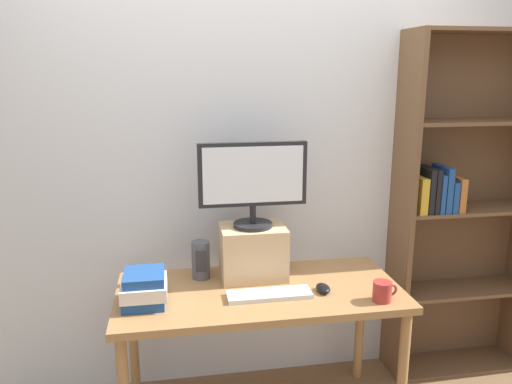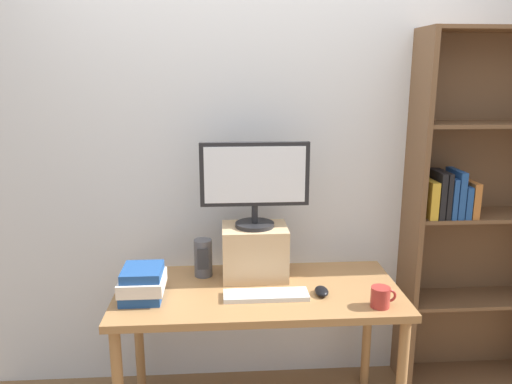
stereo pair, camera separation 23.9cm
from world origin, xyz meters
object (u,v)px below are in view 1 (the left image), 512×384
bookshelf_unit (461,206)px  desk_speaker (201,260)px  riser_box (253,252)px  keyboard (269,294)px  computer_monitor (253,180)px  desk (260,305)px  computer_mouse (323,288)px  book_stack (144,288)px  coffee_mug (383,291)px

bookshelf_unit → desk_speaker: size_ratio=10.19×
bookshelf_unit → riser_box: bookshelf_unit is taller
bookshelf_unit → riser_box: 1.27m
keyboard → computer_monitor: bearing=98.2°
computer_monitor → desk_speaker: size_ratio=2.77×
riser_box → keyboard: 0.28m
bookshelf_unit → desk: bearing=-165.6°
computer_mouse → desk_speaker: desk_speaker is taller
desk → keyboard: 0.14m
desk → book_stack: (-0.55, -0.07, 0.16)m
riser_box → keyboard: size_ratio=0.82×
riser_box → computer_mouse: riser_box is taller
desk → desk_speaker: 0.38m
computer_monitor → coffee_mug: bearing=-35.0°
keyboard → desk_speaker: desk_speaker is taller
riser_box → computer_mouse: size_ratio=3.17×
bookshelf_unit → computer_mouse: 1.06m
coffee_mug → desk: bearing=157.4°
desk → book_stack: size_ratio=6.01×
desk → coffee_mug: bearing=-22.6°
coffee_mug → desk_speaker: 0.91m
keyboard → book_stack: bearing=177.3°
riser_box → coffee_mug: bearing=-35.1°
coffee_mug → desk_speaker: (-0.81, 0.41, 0.05)m
computer_mouse → coffee_mug: coffee_mug is taller
coffee_mug → riser_box: bearing=144.9°
desk → computer_monitor: bearing=92.6°
bookshelf_unit → coffee_mug: bookshelf_unit is taller
bookshelf_unit → computer_mouse: bookshelf_unit is taller
book_stack → bookshelf_unit: bearing=12.2°
desk → computer_monitor: (-0.01, 0.16, 0.60)m
bookshelf_unit → book_stack: 1.84m
computer_mouse → book_stack: book_stack is taller
keyboard → computer_mouse: (0.27, 0.01, 0.01)m
bookshelf_unit → computer_mouse: bearing=-156.9°
keyboard → coffee_mug: bearing=-14.3°
coffee_mug → bookshelf_unit: bearing=37.7°
bookshelf_unit → desk_speaker: bearing=-175.0°
bookshelf_unit → book_stack: bookshelf_unit is taller
riser_box → keyboard: riser_box is taller
desk → keyboard: keyboard is taller
desk → riser_box: (-0.01, 0.16, 0.22)m
keyboard → book_stack: book_stack is taller
bookshelf_unit → computer_monitor: bookshelf_unit is taller
computer_mouse → book_stack: bearing=178.9°
computer_monitor → keyboard: 0.56m
bookshelf_unit → computer_monitor: size_ratio=3.68×
book_stack → desk_speaker: 0.37m
riser_box → desk_speaker: bearing=174.3°
computer_monitor → book_stack: size_ratio=2.35×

